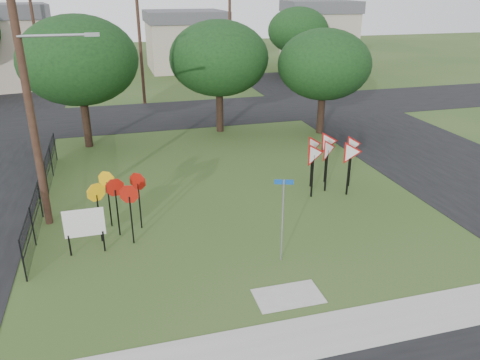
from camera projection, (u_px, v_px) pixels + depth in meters
name	position (u px, v px, depth m)	size (l,w,h in m)	color
ground	(263.00, 255.00, 16.03)	(140.00, 140.00, 0.00)	#2B451A
sidewalk	(313.00, 336.00, 12.29)	(30.00, 1.60, 0.02)	#999A92
street_right	(402.00, 141.00, 27.89)	(8.00, 50.00, 0.02)	black
street_far	(177.00, 114.00, 33.84)	(60.00, 8.00, 0.02)	black
curb_pad	(288.00, 296.00, 13.89)	(2.00, 1.20, 0.02)	#999A92
street_name_sign	(283.00, 215.00, 15.13)	(0.58, 0.21, 2.92)	#92959A
stop_sign_cluster	(118.00, 193.00, 16.75)	(2.08, 1.86, 2.27)	black
yield_sign_cluster	(330.00, 151.00, 20.57)	(3.20, 1.73, 2.53)	black
info_board	(84.00, 225.00, 15.74)	(1.34, 0.06, 1.68)	black
utility_pole_main	(28.00, 90.00, 16.27)	(3.55, 0.33, 10.00)	#41291E
far_pole_a	(140.00, 43.00, 35.16)	(1.40, 0.24, 9.00)	#41291E
far_pole_b	(230.00, 39.00, 40.79)	(1.40, 0.24, 8.50)	#41291E
far_pole_c	(36.00, 38.00, 38.54)	(1.40, 0.24, 9.00)	#41291E
fence_run	(43.00, 188.00, 19.43)	(0.05, 11.55, 1.50)	black
house_mid	(185.00, 40.00, 51.45)	(8.40, 8.40, 6.20)	#BBAC97
house_right	(318.00, 35.00, 51.14)	(8.30, 8.30, 7.20)	#BBAC97
tree_near_left	(78.00, 60.00, 25.17)	(6.40, 6.40, 7.27)	black
tree_near_mid	(219.00, 58.00, 28.15)	(6.00, 6.00, 6.80)	black
tree_near_right	(324.00, 65.00, 27.97)	(5.60, 5.60, 6.33)	black
tree_far_right	(298.00, 31.00, 46.25)	(6.00, 6.00, 6.80)	black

